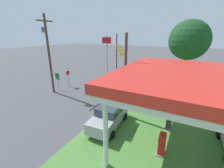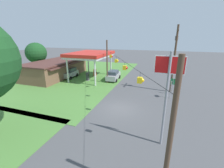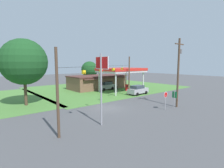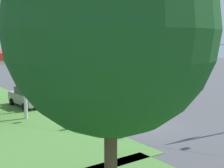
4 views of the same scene
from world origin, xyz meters
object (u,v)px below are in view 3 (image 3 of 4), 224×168
object	(u,v)px
tree_behind_station	(90,70)
tree_west_verge	(24,62)
fuel_pump_far	(127,88)
stop_sign_roadside	(166,97)
gas_station_store	(98,82)
car_at_pumps_front	(138,90)
car_at_pumps_rear	(106,86)
utility_pole_main	(178,69)
stop_sign_overhead	(102,75)
fuel_pump_near	(116,89)
route_sign	(174,96)
gas_station_canopy	(122,70)

from	to	relation	value
tree_behind_station	tree_west_verge	xyz separation A→B (m)	(-20.75, -14.57, 2.01)
fuel_pump_far	stop_sign_roadside	size ratio (longest dim) A/B	0.63
gas_station_store	car_at_pumps_front	xyz separation A→B (m)	(1.17, -12.42, -0.69)
gas_station_store	fuel_pump_far	world-z (taller)	gas_station_store
car_at_pumps_rear	car_at_pumps_front	bearing A→B (deg)	93.63
car_at_pumps_rear	utility_pole_main	bearing A→B (deg)	80.46
fuel_pump_far	car_at_pumps_front	world-z (taller)	car_at_pumps_front
stop_sign_overhead	utility_pole_main	distance (m)	12.87
fuel_pump_near	tree_west_verge	distance (m)	18.80
fuel_pump_near	stop_sign_roadside	world-z (taller)	stop_sign_roadside
car_at_pumps_rear	tree_behind_station	world-z (taller)	tree_behind_station
car_at_pumps_front	stop_sign_overhead	distance (m)	19.10
gas_station_store	tree_west_verge	distance (m)	20.78
route_sign	utility_pole_main	size ratio (longest dim) A/B	0.25
fuel_pump_near	route_sign	distance (m)	15.39
car_at_pumps_front	tree_west_verge	bearing A→B (deg)	163.22
fuel_pump_far	route_sign	distance (m)	16.24
gas_station_canopy	stop_sign_overhead	xyz separation A→B (m)	(-15.80, -13.93, 0.42)
gas_station_store	fuel_pump_near	xyz separation A→B (m)	(-0.77, -7.85, -0.92)
stop_sign_overhead	tree_behind_station	world-z (taller)	stop_sign_overhead
tree_west_verge	car_at_pumps_rear	bearing A→B (deg)	13.34
stop_sign_roadside	tree_behind_station	bearing A→B (deg)	-103.25
fuel_pump_near	fuel_pump_far	xyz separation A→B (m)	(3.28, 0.00, 0.00)
gas_station_canopy	car_at_pumps_front	bearing A→B (deg)	-86.12
gas_station_store	fuel_pump_near	distance (m)	7.95
route_sign	gas_station_canopy	bearing A→B (deg)	75.01
car_at_pumps_rear	utility_pole_main	distance (m)	20.18
fuel_pump_near	route_sign	world-z (taller)	route_sign
stop_sign_roadside	route_sign	world-z (taller)	stop_sign_roadside
fuel_pump_near	stop_sign_roadside	distance (m)	15.45
route_sign	stop_sign_overhead	bearing A→B (deg)	173.94
stop_sign_overhead	tree_behind_station	bearing A→B (deg)	59.27
gas_station_canopy	tree_west_verge	size ratio (longest dim) A/B	0.97
fuel_pump_near	fuel_pump_far	bearing A→B (deg)	0.00
stop_sign_overhead	route_sign	distance (m)	12.31
car_at_pumps_front	route_sign	size ratio (longest dim) A/B	1.99
route_sign	tree_behind_station	xyz separation A→B (m)	(5.27, 29.86, 2.80)
route_sign	utility_pole_main	bearing A→B (deg)	9.38
car_at_pumps_front	stop_sign_roadside	bearing A→B (deg)	-123.98
fuel_pump_far	stop_sign_roadside	xyz separation A→B (m)	(-7.38, -14.85, 1.07)
gas_station_canopy	gas_station_store	world-z (taller)	gas_station_canopy
car_at_pumps_front	tree_west_verge	xyz separation A→B (m)	(-19.85, 4.68, 5.53)
gas_station_canopy	tree_behind_station	xyz separation A→B (m)	(1.21, 14.69, -0.27)
fuel_pump_far	route_sign	xyz separation A→B (m)	(-5.70, -15.17, 0.96)
gas_station_canopy	stop_sign_overhead	distance (m)	21.07
route_sign	utility_pole_main	world-z (taller)	utility_pole_main
fuel_pump_near	car_at_pumps_rear	size ratio (longest dim) A/B	0.36
car_at_pumps_rear	tree_behind_station	size ratio (longest dim) A/B	0.63
fuel_pump_near	utility_pole_main	bearing A→B (deg)	-95.10
gas_station_store	stop_sign_overhead	world-z (taller)	stop_sign_overhead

